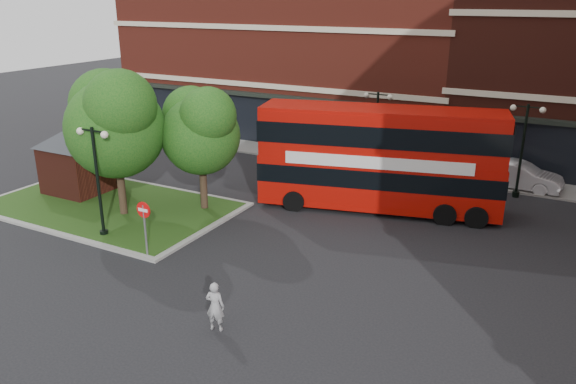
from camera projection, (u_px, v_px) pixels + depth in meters
The scene contains 15 objects.
ground at pixel (201, 265), 22.47m from camera, with size 120.00×120.00×0.00m, color black.
pavement_far at pixel (355, 162), 36.16m from camera, with size 44.00×3.00×0.12m, color slate.
terrace_far_left at pixel (299, 39), 43.66m from camera, with size 26.00×12.00×14.00m, color maroon.
traffic_island at pixel (109, 206), 28.52m from camera, with size 12.60×7.60×0.15m.
kiosk at pixel (77, 152), 29.94m from camera, with size 6.51×6.51×3.60m.
tree_island_west at pixel (114, 119), 25.97m from camera, with size 5.40×4.71×7.21m.
tree_island_east at pixel (200, 127), 26.87m from camera, with size 4.46×3.90×6.29m.
lamp_island at pixel (97, 177), 24.16m from camera, with size 1.72×0.36×5.00m.
lamp_far_left at pixel (376, 129), 32.69m from camera, with size 1.72×0.36×5.00m.
lamp_far_right at pixel (523, 146), 29.11m from camera, with size 1.72×0.36×5.00m.
bus at pixel (380, 152), 27.44m from camera, with size 12.05×5.41×4.49m.
woman at pixel (215, 306), 17.86m from camera, with size 0.62×0.41×1.70m, color #979799.
car_silver at pixel (308, 155), 35.35m from camera, with size 1.68×4.19×1.43m, color silver.
car_white at pixel (518, 175), 31.11m from camera, with size 1.61×4.61×1.52m, color silver.
no_entry_sign at pixel (144, 218), 22.53m from camera, with size 0.67×0.08×2.44m.
Camera 1 is at (12.64, -16.17, 10.22)m, focal length 35.00 mm.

